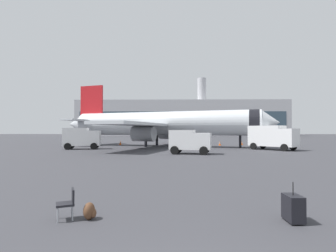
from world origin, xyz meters
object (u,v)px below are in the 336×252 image
safety_cone_near (120,143)px  rolling_suitcase (293,208)px  cargo_van (190,141)px  gate_chair (68,202)px  service_truck (82,137)px  fuel_truck (272,136)px  safety_cone_far (242,143)px  airplane_at_gate (162,124)px  traveller_backpack (90,211)px  safety_cone_mid (220,144)px

safety_cone_near → rolling_suitcase: 41.73m
cargo_van → gate_chair: (-4.77, -21.43, -0.95)m
service_truck → fuel_truck: size_ratio=0.84×
cargo_van → gate_chair: cargo_van is taller
service_truck → cargo_van: 16.08m
fuel_truck → safety_cone_far: size_ratio=10.07×
fuel_truck → safety_cone_far: (-0.85, 12.36, -1.48)m
cargo_van → gate_chair: size_ratio=5.49×
cargo_van → safety_cone_near: 21.41m
airplane_at_gate → gate_chair: airplane_at_gate is taller
fuel_truck → gate_chair: fuel_truck is taller
safety_cone_near → safety_cone_far: size_ratio=1.32×
traveller_backpack → service_truck: bearing=109.5°
safety_cone_far → gate_chair: size_ratio=0.70×
service_truck → cargo_van: service_truck is taller
fuel_truck → safety_cone_mid: size_ratio=9.19×
airplane_at_gate → safety_cone_near: airplane_at_gate is taller
safety_cone_mid → cargo_van: bearing=-110.1°
fuel_truck → safety_cone_far: 12.47m
safety_cone_mid → safety_cone_far: safety_cone_mid is taller
cargo_van → safety_cone_near: bearing=121.6°
safety_cone_far → gate_chair: gate_chair is taller
rolling_suitcase → gate_chair: rolling_suitcase is taller
traveller_backpack → gate_chair: 0.67m
gate_chair → safety_cone_near: bearing=99.2°
safety_cone_near → safety_cone_far: (21.65, 0.64, -0.09)m
service_truck → gate_chair: size_ratio=5.93×
service_truck → safety_cone_far: size_ratio=8.51×
fuel_truck → gate_chair: size_ratio=7.02×
service_truck → airplane_at_gate: bearing=32.0°
airplane_at_gate → cargo_van: 14.58m
airplane_at_gate → safety_cone_mid: bearing=17.2°
fuel_truck → safety_cone_near: size_ratio=7.66×
fuel_truck → traveller_backpack: bearing=-119.0°
airplane_at_gate → safety_cone_mid: (9.86, 3.05, -3.33)m
traveller_backpack → safety_cone_near: bearing=100.1°
service_truck → rolling_suitcase: size_ratio=4.64×
fuel_truck → safety_cone_near: 25.41m
airplane_at_gate → fuel_truck: size_ratio=5.80×
fuel_truck → safety_cone_mid: (-5.07, 10.52, -1.45)m
service_truck → traveller_backpack: 30.48m
airplane_at_gate → traveller_backpack: airplane_at_gate is taller
airplane_at_gate → safety_cone_near: (-7.57, 4.26, -3.27)m
rolling_suitcase → gate_chair: bearing=179.1°
service_truck → traveller_backpack: size_ratio=10.63×
safety_cone_far → safety_cone_mid: bearing=-156.4°
rolling_suitcase → gate_chair: (-6.30, 0.10, 0.11)m
fuel_truck → gate_chair: 32.23m
service_truck → cargo_van: (14.34, -7.27, -0.16)m
service_truck → cargo_van: bearing=-26.9°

